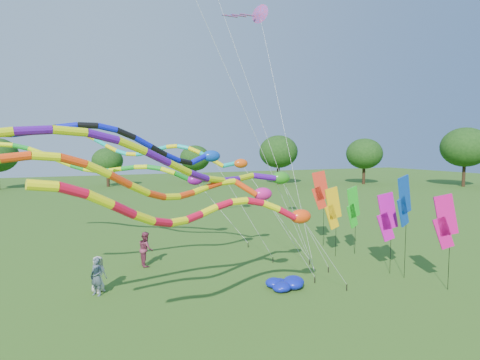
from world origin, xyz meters
name	(u,v)px	position (x,y,z in m)	size (l,w,h in m)	color
ground	(318,317)	(0.00, 0.00, 0.00)	(160.00, 160.00, 0.00)	#235115
tree_ring	(331,177)	(-1.54, -2.75, 5.53)	(119.34, 116.19, 9.57)	#382314
tube_kite_red	(229,211)	(-3.60, 0.00, 4.25)	(11.90, 4.08, 6.17)	black
tube_kite_orange	(187,186)	(-4.71, 1.22, 5.04)	(12.53, 4.01, 6.80)	black
tube_kite_purple	(184,165)	(-4.70, 1.57, 5.75)	(15.75, 4.78, 7.61)	black
tube_kite_blue	(134,145)	(-5.84, 5.30, 6.44)	(14.05, 2.42, 7.90)	black
tube_kite_cyan	(183,155)	(-2.86, 8.54, 5.94)	(10.87, 5.51, 7.59)	black
tube_kite_green	(125,168)	(-5.22, 13.39, 5.02)	(13.98, 5.80, 7.23)	black
delta_kite_high_c	(259,14)	(1.58, 8.42, 13.75)	(3.17, 5.16, 14.44)	black
banner_pole_blue_a	(404,201)	(6.16, 2.01, 3.79)	(1.15, 0.35, 5.06)	black
banner_pole_green	(353,207)	(6.87, 6.54, 2.82)	(1.15, 0.32, 4.08)	black
banner_pole_orange	(333,208)	(5.45, 6.59, 2.84)	(1.16, 0.10, 4.10)	black
banner_pole_magenta_a	(387,217)	(6.05, 2.96, 2.89)	(1.14, 0.38, 4.14)	black
banner_pole_red	(320,190)	(6.21, 8.95, 3.60)	(1.09, 0.56, 4.87)	black
banner_pole_magenta_b	(445,222)	(6.72, 0.18, 3.09)	(1.09, 0.56, 4.34)	black
blue_nylon_heap	(284,280)	(0.48, 3.43, 0.25)	(1.96, 1.35, 0.56)	#0C19A4
person_a	(98,274)	(-7.42, 6.00, 0.80)	(0.78, 0.51, 1.60)	beige
person_b	(97,277)	(-7.51, 5.59, 0.83)	(0.60, 0.40, 1.65)	#44525F
person_c	(146,249)	(-4.80, 9.07, 0.93)	(0.90, 0.70, 1.85)	brown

